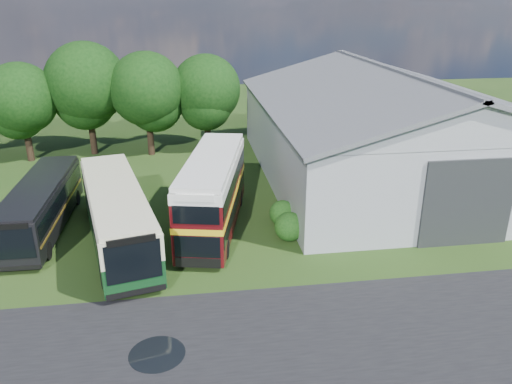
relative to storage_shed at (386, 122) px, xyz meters
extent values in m
plane|color=#1E3A12|center=(-15.00, -15.98, -4.17)|extent=(120.00, 120.00, 0.00)
cube|color=black|center=(-12.00, -18.98, -4.17)|extent=(60.00, 8.00, 0.02)
cylinder|color=black|center=(-16.50, -18.98, -4.17)|extent=(2.20, 2.20, 0.01)
cube|color=gray|center=(0.00, 0.02, -1.42)|extent=(18.00, 24.00, 5.50)
cube|color=#2D3033|center=(0.00, -12.06, -1.67)|extent=(5.20, 0.18, 5.00)
cylinder|color=black|center=(-28.00, 7.52, -2.64)|extent=(0.56, 0.56, 3.06)
sphere|color=black|center=(-28.00, 7.52, 1.10)|extent=(5.78, 5.78, 5.78)
cylinder|color=black|center=(-23.00, 8.82, -2.37)|extent=(0.56, 0.56, 3.60)
sphere|color=black|center=(-23.00, 8.82, 2.03)|extent=(6.80, 6.80, 6.80)
cylinder|color=black|center=(-18.00, 7.82, -2.51)|extent=(0.56, 0.56, 3.31)
sphere|color=black|center=(-18.00, 7.82, 1.54)|extent=(6.26, 6.26, 6.26)
cylinder|color=black|center=(-13.00, 8.62, -2.58)|extent=(0.56, 0.56, 3.17)
sphere|color=black|center=(-13.00, 8.62, 1.29)|extent=(5.98, 5.98, 5.98)
sphere|color=#194714|center=(-9.40, -9.98, -4.17)|extent=(1.70, 1.70, 1.70)
sphere|color=#194714|center=(-9.40, -7.98, -4.17)|extent=(1.60, 1.60, 1.60)
cube|color=black|center=(-18.92, -9.23, -2.30)|extent=(5.59, 12.64, 3.06)
cube|color=#44090D|center=(-13.55, -7.96, -1.76)|extent=(4.86, 10.78, 4.18)
cube|color=black|center=(-23.52, -6.73, -2.55)|extent=(2.62, 10.73, 2.66)
camera|label=1|loc=(-14.95, -35.06, 8.79)|focal=35.00mm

